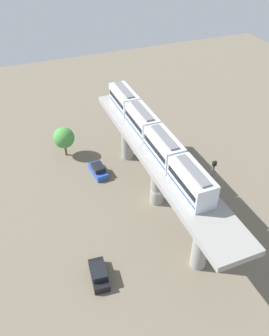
% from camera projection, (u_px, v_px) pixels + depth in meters
% --- Properties ---
extents(ground_plane, '(120.00, 120.00, 0.00)m').
position_uv_depth(ground_plane, '(156.00, 201.00, 49.74)').
color(ground_plane, '#706654').
extents(viaduct, '(5.20, 35.80, 8.68)m').
position_uv_depth(viaduct, '(158.00, 165.00, 45.59)').
color(viaduct, '#999691').
rests_on(viaduct, ground).
extents(train, '(2.64, 27.45, 3.24)m').
position_uv_depth(train, '(152.00, 134.00, 45.06)').
color(train, silver).
rests_on(train, viaduct).
extents(parked_car_black, '(2.24, 4.37, 1.76)m').
position_uv_depth(parked_car_black, '(99.00, 274.00, 39.30)').
color(parked_car_black, black).
rests_on(parked_car_black, ground).
extents(parked_car_blue, '(2.12, 4.33, 1.76)m').
position_uv_depth(parked_car_blue, '(98.00, 170.00, 54.20)').
color(parked_car_blue, '#284CB7').
rests_on(parked_car_blue, ground).
extents(tree_near_viaduct, '(3.48, 3.48, 5.21)m').
position_uv_depth(tree_near_viaduct, '(64.00, 138.00, 56.54)').
color(tree_near_viaduct, brown).
rests_on(tree_near_viaduct, ground).
extents(signal_post, '(0.44, 0.28, 11.28)m').
position_uv_depth(signal_post, '(209.00, 195.00, 41.71)').
color(signal_post, '#4C4C51').
rests_on(signal_post, ground).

